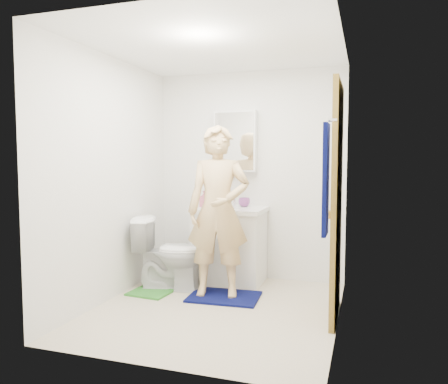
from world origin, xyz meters
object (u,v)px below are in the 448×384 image
(soap_dispenser, at_px, (204,199))
(man, at_px, (218,211))
(medicine_cabinet, at_px, (236,141))
(towel, at_px, (326,180))
(vanity_cabinet, at_px, (230,247))
(toilet, at_px, (171,253))
(toothbrush_cup, at_px, (244,202))

(soap_dispenser, height_order, man, man)
(medicine_cabinet, distance_m, towel, 2.11)
(vanity_cabinet, relative_size, man, 0.47)
(medicine_cabinet, relative_size, toilet, 0.90)
(vanity_cabinet, xyz_separation_m, man, (0.05, -0.55, 0.48))
(toilet, xyz_separation_m, toothbrush_cup, (0.66, 0.58, 0.51))
(toilet, relative_size, soap_dispenser, 4.22)
(toilet, height_order, soap_dispenser, soap_dispenser)
(toilet, bearing_deg, vanity_cabinet, -62.15)
(toilet, distance_m, man, 0.76)
(toilet, bearing_deg, man, -112.51)
(toothbrush_cup, distance_m, man, 0.69)
(medicine_cabinet, distance_m, man, 1.06)
(vanity_cabinet, distance_m, soap_dispenser, 0.62)
(soap_dispenser, distance_m, toothbrush_cup, 0.46)
(man, bearing_deg, medicine_cabinet, 81.82)
(towel, bearing_deg, medicine_cabinet, 124.61)
(towel, bearing_deg, vanity_cabinet, 128.47)
(soap_dispenser, bearing_deg, towel, -44.62)
(medicine_cabinet, height_order, soap_dispenser, medicine_cabinet)
(vanity_cabinet, height_order, towel, towel)
(towel, height_order, toilet, towel)
(toothbrush_cup, bearing_deg, towel, -57.09)
(vanity_cabinet, distance_m, towel, 2.08)
(toilet, bearing_deg, toothbrush_cup, -61.18)
(vanity_cabinet, relative_size, medicine_cabinet, 1.14)
(medicine_cabinet, relative_size, man, 0.41)
(toilet, height_order, toothbrush_cup, toothbrush_cup)
(towel, height_order, toothbrush_cup, towel)
(medicine_cabinet, distance_m, soap_dispenser, 0.76)
(vanity_cabinet, relative_size, towel, 1.00)
(towel, distance_m, soap_dispenser, 2.10)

